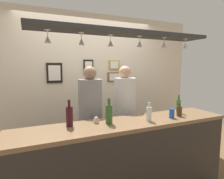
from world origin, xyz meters
The scene contains 22 objects.
back_wall centered at (0.00, 1.10, 1.30)m, with size 4.40×0.06×2.60m, color beige.
bar_counter centered at (0.00, -0.50, 0.67)m, with size 2.70×0.55×0.98m.
overhead_glass_rack centered at (0.00, -0.30, 2.03)m, with size 2.20×0.36×0.04m, color black.
hanging_wineglass_far_left centered at (-0.87, -0.27, 1.92)m, with size 0.07×0.07×0.13m.
hanging_wineglass_left centered at (-0.52, -0.24, 1.92)m, with size 0.07×0.07×0.13m.
hanging_wineglass_center_left centered at (-0.17, -0.24, 1.92)m, with size 0.07×0.07×0.13m.
hanging_wineglass_center centered at (0.19, -0.30, 1.92)m, with size 0.07×0.07×0.13m.
hanging_wineglass_center_right centered at (0.53, -0.33, 1.92)m, with size 0.07×0.07×0.13m.
hanging_wineglass_right centered at (0.86, -0.35, 1.92)m, with size 0.07×0.07×0.13m.
person_left_grey_shirt centered at (-0.26, 0.29, 0.99)m, with size 0.34×0.34×1.65m.
person_right_white_patterned_shirt centered at (0.31, 0.29, 0.99)m, with size 0.34×0.34×1.65m.
bottle_beer_green_import centered at (0.88, -0.26, 1.08)m, with size 0.06×0.06×0.26m.
bottle_champagne_green centered at (-0.23, -0.32, 1.10)m, with size 0.08×0.08×0.30m.
bottle_beer_brown_stubby centered at (0.76, -0.40, 1.05)m, with size 0.07×0.07×0.18m.
bottle_soda_clear centered at (0.26, -0.42, 1.07)m, with size 0.06×0.06×0.23m.
bottle_wine_dark_red centered at (-0.67, -0.23, 1.10)m, with size 0.08×0.08×0.30m.
drink_can centered at (0.61, -0.43, 1.04)m, with size 0.07×0.07×0.12m, color #1E4CB2.
cupcake centered at (-0.36, -0.24, 1.02)m, with size 0.06×0.06×0.08m.
picture_frame_crest centered at (-0.04, 1.06, 1.64)m, with size 0.18×0.02×0.26m.
picture_frame_lower_pair centered at (0.49, 1.06, 1.44)m, with size 0.30×0.02×0.18m.
picture_frame_caricature centered at (-0.65, 1.06, 1.53)m, with size 0.26×0.02×0.34m.
picture_frame_upper_small centered at (0.47, 1.06, 1.67)m, with size 0.22×0.02×0.18m.
Camera 1 is at (-1.07, -2.29, 1.64)m, focal length 30.29 mm.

